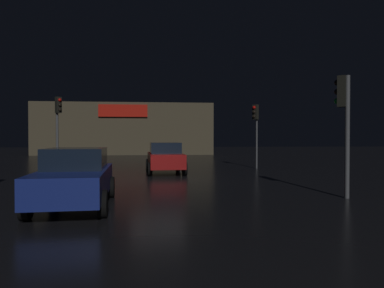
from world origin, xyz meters
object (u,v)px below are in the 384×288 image
(store_building, at_px, (126,129))
(car_far, at_px, (75,177))
(traffic_signal_cross_left, at_px, (344,112))
(traffic_signal_main, at_px, (58,119))
(car_near, at_px, (165,158))
(traffic_signal_opposite, at_px, (256,120))

(store_building, xyz_separation_m, car_far, (1.46, -34.01, -2.17))
(store_building, xyz_separation_m, traffic_signal_cross_left, (9.80, -33.34, -0.20))
(store_building, distance_m, traffic_signal_main, 21.89)
(store_building, distance_m, car_near, 25.10)
(store_building, bearing_deg, car_far, -87.54)
(traffic_signal_main, relative_size, traffic_signal_cross_left, 1.13)
(store_building, xyz_separation_m, car_near, (4.22, -24.65, -2.14))
(traffic_signal_opposite, relative_size, car_far, 0.87)
(traffic_signal_cross_left, distance_m, car_far, 8.60)
(traffic_signal_opposite, bearing_deg, traffic_signal_cross_left, -91.06)
(traffic_signal_main, relative_size, car_near, 1.04)
(traffic_signal_opposite, relative_size, traffic_signal_cross_left, 1.02)
(store_building, height_order, car_far, store_building)
(traffic_signal_opposite, distance_m, car_far, 14.75)
(store_building, relative_size, traffic_signal_main, 4.61)
(traffic_signal_main, bearing_deg, car_far, -73.03)
(traffic_signal_main, relative_size, car_far, 0.95)
(traffic_signal_opposite, height_order, traffic_signal_cross_left, traffic_signal_opposite)
(traffic_signal_main, bearing_deg, traffic_signal_opposite, -2.01)
(car_near, bearing_deg, traffic_signal_cross_left, -57.28)
(traffic_signal_opposite, xyz_separation_m, traffic_signal_cross_left, (-0.21, -11.14, -0.30))
(car_near, distance_m, car_far, 9.76)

